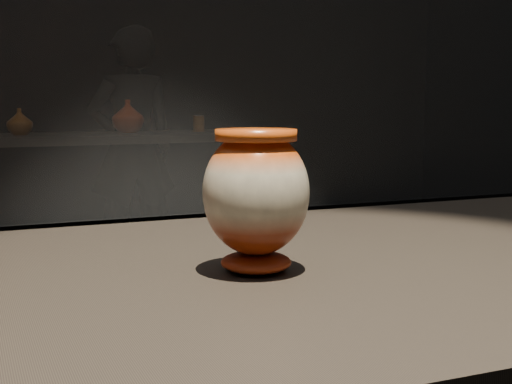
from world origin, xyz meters
TOP-DOWN VIEW (x-y plane):
  - main_vase at (0.12, -0.02)m, footprint 0.18×0.18m
  - back_shelf at (0.63, 3.55)m, footprint 2.00×0.60m
  - back_vase_left at (0.11, 3.54)m, footprint 0.21×0.21m
  - back_vase_mid at (0.75, 3.58)m, footprint 0.25×0.25m
  - back_vase_right at (1.21, 3.57)m, footprint 0.07×0.07m
  - visitor at (0.83, 3.82)m, footprint 0.59×0.39m

SIDE VIEW (x-z plane):
  - back_shelf at x=0.63m, z-range 0.19..1.09m
  - visitor at x=0.83m, z-range 0.00..1.58m
  - back_vase_right at x=1.21m, z-range 0.90..1.00m
  - back_vase_left at x=0.11m, z-range 0.90..1.06m
  - main_vase at x=0.12m, z-range 0.91..1.09m
  - back_vase_mid at x=0.75m, z-range 0.90..1.11m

